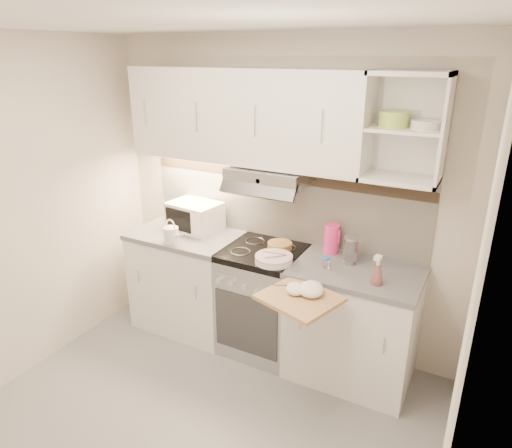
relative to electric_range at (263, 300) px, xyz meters
The scene contains 17 objects.
ground 1.19m from the electric_range, 90.00° to the right, with size 3.00×3.00×0.00m, color gray.
room_shell 1.39m from the electric_range, 89.81° to the right, with size 3.04×2.84×2.52m.
base_cabinet_left 0.75m from the electric_range, behind, with size 0.90×0.60×0.86m, color white.
worktop_left 0.86m from the electric_range, behind, with size 0.92×0.62×0.04m, color slate.
base_cabinet_right 0.75m from the electric_range, ahead, with size 0.90×0.60×0.86m, color white.
worktop_right 0.86m from the electric_range, ahead, with size 0.92×0.62×0.04m, color slate.
electric_range is the anchor object (origin of this frame).
microwave 0.94m from the electric_range, behind, with size 0.46×0.36×0.24m.
watering_can 0.92m from the electric_range, 163.00° to the right, with size 0.24×0.12×0.20m.
plate_stack 0.53m from the electric_range, 44.28° to the right, with size 0.28×0.28×0.06m.
bread_loaf 0.49m from the electric_range, 40.32° to the left, with size 0.19×0.19×0.05m, color olive.
pink_pitcher 0.77m from the electric_range, 22.43° to the left, with size 0.12×0.11×0.23m.
glass_jar 0.88m from the electric_range, ahead, with size 0.11×0.11×0.21m.
spice_jar 0.73m from the electric_range, ahead, with size 0.06×0.06×0.08m.
spray_bottle 1.08m from the electric_range, ahead, with size 0.09×0.09×0.23m.
cutting_board 0.85m from the electric_range, 44.55° to the right, with size 0.46×0.41×0.03m, color #AF7450.
dish_towel 0.84m from the electric_range, 43.67° to the right, with size 0.28×0.24×0.08m, color white, non-canonical shape.
Camera 1 is at (1.49, -1.82, 2.36)m, focal length 32.00 mm.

